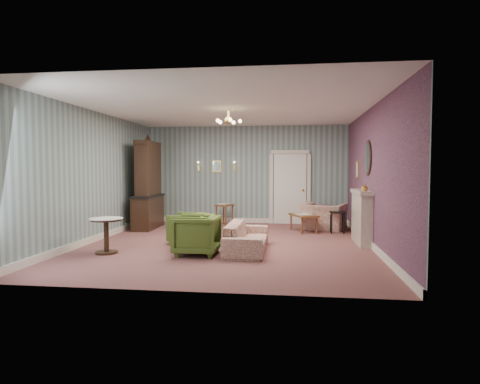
# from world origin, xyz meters

# --- Properties ---
(floor) EXTENTS (7.00, 7.00, 0.00)m
(floor) POSITION_xyz_m (0.00, 0.00, 0.00)
(floor) COLOR brown
(floor) RESTS_ON ground
(ceiling) EXTENTS (7.00, 7.00, 0.00)m
(ceiling) POSITION_xyz_m (0.00, 0.00, 2.90)
(ceiling) COLOR white
(ceiling) RESTS_ON ground
(wall_back) EXTENTS (6.00, 0.00, 6.00)m
(wall_back) POSITION_xyz_m (0.00, 3.50, 1.45)
(wall_back) COLOR slate
(wall_back) RESTS_ON ground
(wall_front) EXTENTS (6.00, 0.00, 6.00)m
(wall_front) POSITION_xyz_m (0.00, -3.50, 1.45)
(wall_front) COLOR slate
(wall_front) RESTS_ON ground
(wall_left) EXTENTS (0.00, 7.00, 7.00)m
(wall_left) POSITION_xyz_m (-3.00, 0.00, 1.45)
(wall_left) COLOR slate
(wall_left) RESTS_ON ground
(wall_right) EXTENTS (0.00, 7.00, 7.00)m
(wall_right) POSITION_xyz_m (3.00, 0.00, 1.45)
(wall_right) COLOR slate
(wall_right) RESTS_ON ground
(wall_right_floral) EXTENTS (0.00, 7.00, 7.00)m
(wall_right_floral) POSITION_xyz_m (2.98, 0.00, 1.45)
(wall_right_floral) COLOR #A35163
(wall_right_floral) RESTS_ON ground
(door) EXTENTS (1.12, 0.12, 2.16)m
(door) POSITION_xyz_m (1.30, 3.46, 1.08)
(door) COLOR white
(door) RESTS_ON floor
(olive_chair_a) EXTENTS (0.75, 0.80, 0.82)m
(olive_chair_a) POSITION_xyz_m (-0.42, -1.20, 0.41)
(olive_chair_a) COLOR #465D20
(olive_chair_a) RESTS_ON floor
(olive_chair_b) EXTENTS (0.76, 0.81, 0.77)m
(olive_chair_b) POSITION_xyz_m (-0.65, -0.58, 0.39)
(olive_chair_b) COLOR #465D20
(olive_chair_b) RESTS_ON floor
(olive_chair_c) EXTENTS (0.73, 0.77, 0.73)m
(olive_chair_c) POSITION_xyz_m (-0.91, -0.02, 0.36)
(olive_chair_c) COLOR #465D20
(olive_chair_c) RESTS_ON floor
(sofa_chintz) EXTENTS (0.56, 1.90, 0.74)m
(sofa_chintz) POSITION_xyz_m (0.48, -0.71, 0.37)
(sofa_chintz) COLOR brown
(sofa_chintz) RESTS_ON floor
(wingback_chair) EXTENTS (1.25, 1.03, 0.94)m
(wingback_chair) POSITION_xyz_m (2.21, 2.33, 0.47)
(wingback_chair) COLOR brown
(wingback_chair) RESTS_ON floor
(dresser) EXTENTS (0.58, 1.52, 2.50)m
(dresser) POSITION_xyz_m (-2.53, 2.02, 1.25)
(dresser) COLOR black
(dresser) RESTS_ON floor
(fireplace) EXTENTS (0.30, 1.40, 1.16)m
(fireplace) POSITION_xyz_m (2.86, 0.40, 0.58)
(fireplace) COLOR beige
(fireplace) RESTS_ON floor
(mantel_vase) EXTENTS (0.15, 0.15, 0.15)m
(mantel_vase) POSITION_xyz_m (2.84, 0.00, 1.23)
(mantel_vase) COLOR gold
(mantel_vase) RESTS_ON fireplace
(oval_mirror) EXTENTS (0.04, 0.76, 0.84)m
(oval_mirror) POSITION_xyz_m (2.96, 0.40, 1.85)
(oval_mirror) COLOR white
(oval_mirror) RESTS_ON wall_right
(framed_print) EXTENTS (0.04, 0.34, 0.42)m
(framed_print) POSITION_xyz_m (2.97, 1.75, 1.60)
(framed_print) COLOR gold
(framed_print) RESTS_ON wall_right
(coffee_table) EXTENTS (0.78, 1.01, 0.46)m
(coffee_table) POSITION_xyz_m (1.66, 1.92, 0.23)
(coffee_table) COLOR brown
(coffee_table) RESTS_ON floor
(side_table_black) EXTENTS (0.38, 0.38, 0.56)m
(side_table_black) POSITION_xyz_m (2.49, 1.75, 0.28)
(side_table_black) COLOR black
(side_table_black) RESTS_ON floor
(pedestal_table) EXTENTS (0.71, 0.71, 0.69)m
(pedestal_table) POSITION_xyz_m (-2.16, -1.31, 0.34)
(pedestal_table) COLOR black
(pedestal_table) RESTS_ON floor
(nesting_table) EXTENTS (0.55, 0.61, 0.65)m
(nesting_table) POSITION_xyz_m (-0.57, 2.91, 0.32)
(nesting_table) COLOR brown
(nesting_table) RESTS_ON floor
(gilt_mirror_back) EXTENTS (0.28, 0.06, 0.36)m
(gilt_mirror_back) POSITION_xyz_m (-0.90, 3.46, 1.70)
(gilt_mirror_back) COLOR gold
(gilt_mirror_back) RESTS_ON wall_back
(sconce_left) EXTENTS (0.16, 0.12, 0.30)m
(sconce_left) POSITION_xyz_m (-1.45, 3.44, 1.70)
(sconce_left) COLOR gold
(sconce_left) RESTS_ON wall_back
(sconce_right) EXTENTS (0.16, 0.12, 0.30)m
(sconce_right) POSITION_xyz_m (-0.35, 3.44, 1.70)
(sconce_right) COLOR gold
(sconce_right) RESTS_ON wall_back
(chandelier) EXTENTS (0.56, 0.56, 0.36)m
(chandelier) POSITION_xyz_m (0.00, 0.00, 2.63)
(chandelier) COLOR gold
(chandelier) RESTS_ON ceiling
(burgundy_cushion) EXTENTS (0.41, 0.28, 0.39)m
(burgundy_cushion) POSITION_xyz_m (2.16, 2.18, 0.48)
(burgundy_cushion) COLOR #5D1B17
(burgundy_cushion) RESTS_ON wingback_chair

